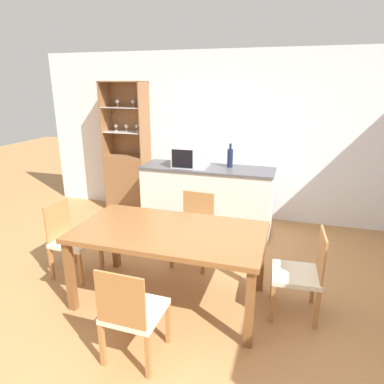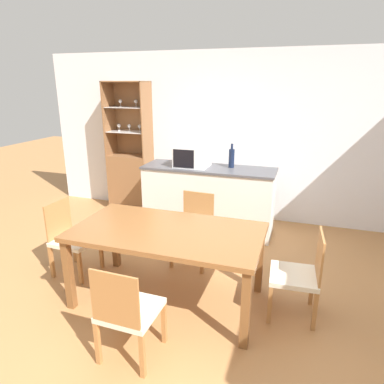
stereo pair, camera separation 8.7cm
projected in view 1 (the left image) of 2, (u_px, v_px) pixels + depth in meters
The scene contains 11 objects.
ground_plane at pixel (198, 313), 3.22m from camera, with size 18.00×18.00×0.00m, color #B27A47.
wall_back at pixel (246, 138), 5.23m from camera, with size 6.80×0.06×2.55m.
kitchen_counter at pixel (207, 199), 4.94m from camera, with size 1.87×0.59×0.94m.
display_cabinet at pixel (128, 173), 5.77m from camera, with size 0.70×0.40×2.10m.
dining_table at pixel (169, 237), 3.24m from camera, with size 1.79×0.96×0.75m.
dining_chair_head_near at pixel (132, 312), 2.58m from camera, with size 0.43×0.43×0.83m.
dining_chair_side_left_far at pixel (72, 239), 3.79m from camera, with size 0.44×0.44×0.83m.
dining_chair_side_right_far at pixel (301, 273), 3.11m from camera, with size 0.44×0.44×0.83m.
dining_chair_head_far at pixel (194, 229), 4.05m from camera, with size 0.44×0.44×0.83m.
microwave at pixel (191, 156), 4.80m from camera, with size 0.47×0.37×0.29m.
wine_bottle at pixel (230, 158), 4.77m from camera, with size 0.08×0.08×0.33m.
Camera 1 is at (0.74, -2.62, 2.07)m, focal length 32.00 mm.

